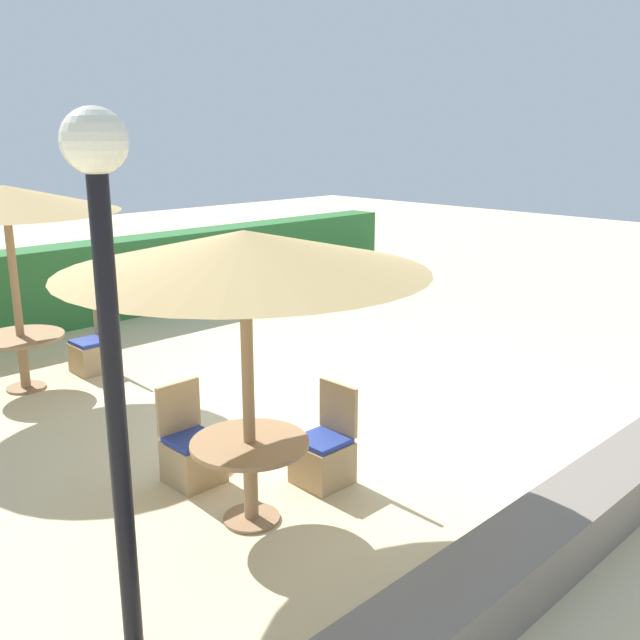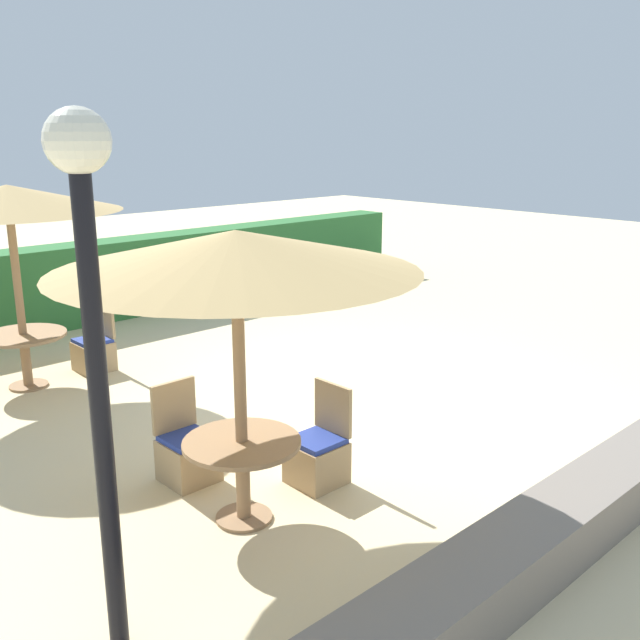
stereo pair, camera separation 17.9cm
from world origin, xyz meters
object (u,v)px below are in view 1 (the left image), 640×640
at_px(patio_chair_front_left_north, 192,455).
at_px(parasol_front_left, 244,252).
at_px(round_table_back_left, 22,347).
at_px(patio_chair_back_left_east, 92,353).
at_px(parasol_back_left, 5,200).
at_px(patio_chair_front_left_east, 324,456).
at_px(round_table_front_left, 250,460).
at_px(lamp_post, 106,288).

bearing_deg(patio_chair_front_left_north, parasol_front_left, 86.81).
distance_m(round_table_back_left, patio_chair_back_left_east, 0.98).
height_order(parasol_back_left, patio_chair_front_left_east, parasol_back_left).
bearing_deg(round_table_front_left, patio_chair_back_left_east, 78.74).
bearing_deg(parasol_front_left, patio_chair_front_left_east, 3.24).
distance_m(round_table_back_left, patio_chair_front_left_east, 4.54).
bearing_deg(round_table_back_left, parasol_back_left, 90.00).
distance_m(patio_chair_back_left_east, round_table_front_left, 4.60).
relative_size(lamp_post, parasol_back_left, 1.24).
xyz_separation_m(patio_chair_back_left_east, patio_chair_front_left_north, (-0.84, -3.58, 0.00)).
xyz_separation_m(round_table_back_left, patio_chair_front_left_north, (0.09, -3.55, -0.29)).
height_order(round_table_back_left, patio_chair_front_left_north, patio_chair_front_left_north).
xyz_separation_m(parasol_front_left, patio_chair_front_left_east, (0.91, 0.05, -2.03)).
distance_m(round_table_front_left, patio_chair_front_left_north, 0.97).
xyz_separation_m(lamp_post, round_table_back_left, (1.48, 5.16, -1.80)).
xyz_separation_m(round_table_front_left, patio_chair_front_left_east, (0.91, 0.05, -0.29)).
relative_size(patio_chair_back_left_east, patio_chair_front_left_east, 1.00).
relative_size(lamp_post, patio_chair_front_left_north, 3.57).
bearing_deg(patio_chair_front_left_north, patio_chair_front_left_east, 134.55).
distance_m(round_table_back_left, patio_chair_front_left_north, 3.57).
height_order(round_table_back_left, patio_chair_back_left_east, patio_chair_back_left_east).
height_order(patio_chair_back_left_east, patio_chair_front_left_east, same).
height_order(lamp_post, parasol_front_left, lamp_post).
relative_size(patio_chair_back_left_east, patio_chair_front_left_north, 1.00).
relative_size(parasol_front_left, patio_chair_front_left_east, 3.10).
distance_m(parasol_front_left, patio_chair_front_left_east, 2.22).
distance_m(lamp_post, patio_chair_front_left_north, 3.07).
bearing_deg(round_table_back_left, patio_chair_back_left_east, 1.36).
bearing_deg(parasol_front_left, round_table_back_left, 90.54).
xyz_separation_m(patio_chair_back_left_east, patio_chair_front_left_east, (0.02, -4.45, 0.00)).
distance_m(parasol_back_left, patio_chair_back_left_east, 2.33).
height_order(round_table_front_left, patio_chair_front_left_east, patio_chair_front_left_east).
xyz_separation_m(lamp_post, patio_chair_back_left_east, (2.42, 5.18, -2.09)).
bearing_deg(lamp_post, round_table_back_left, 74.04).
height_order(round_table_back_left, round_table_front_left, round_table_front_left).
height_order(lamp_post, round_table_front_left, lamp_post).
xyz_separation_m(lamp_post, round_table_front_left, (1.52, 0.68, -1.80)).
distance_m(lamp_post, parasol_back_left, 5.37).
bearing_deg(round_table_front_left, round_table_back_left, 90.54).
distance_m(parasol_front_left, round_table_front_left, 1.74).
xyz_separation_m(patio_chair_back_left_east, round_table_front_left, (-0.90, -4.50, 0.29)).
distance_m(parasol_back_left, round_table_front_left, 4.84).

